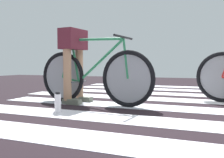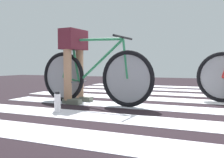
% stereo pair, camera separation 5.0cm
% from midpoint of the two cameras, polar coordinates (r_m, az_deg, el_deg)
% --- Properties ---
extents(ground, '(18.00, 14.00, 0.02)m').
position_cam_midpoint_polar(ground, '(3.38, 15.19, -6.08)').
color(ground, black).
extents(crosswalk_markings, '(5.45, 6.52, 0.00)m').
position_cam_midpoint_polar(crosswalk_markings, '(3.13, 14.92, -6.60)').
color(crosswalk_markings, silver).
rests_on(crosswalk_markings, ground).
extents(bicycle_1_of_2, '(1.73, 0.52, 0.93)m').
position_cam_midpoint_polar(bicycle_1_of_2, '(3.38, -4.79, 0.76)').
color(bicycle_1_of_2, black).
rests_on(bicycle_1_of_2, ground).
extents(cyclist_1_of_2, '(0.35, 0.43, 1.02)m').
position_cam_midpoint_polar(cyclist_1_of_2, '(3.55, -9.08, 5.32)').
color(cyclist_1_of_2, '#A87A5B').
rests_on(cyclist_1_of_2, ground).
extents(water_bottle, '(0.07, 0.07, 0.23)m').
position_cam_midpoint_polar(water_bottle, '(2.85, -12.67, -5.33)').
color(water_bottle, white).
rests_on(water_bottle, ground).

